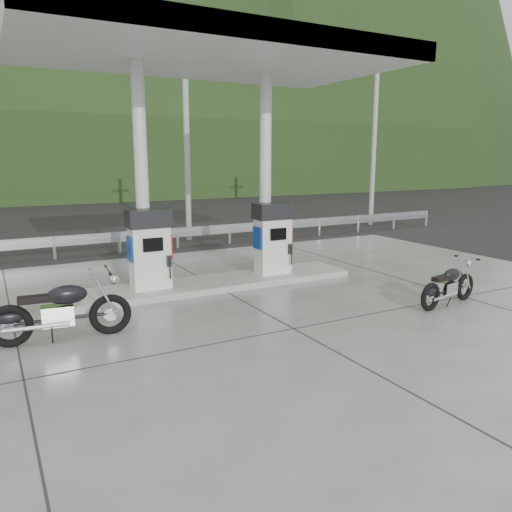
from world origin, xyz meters
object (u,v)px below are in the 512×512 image
motorcycle_left (61,311)px  motorcycle_right (449,286)px  gas_pump_left (150,249)px  gas_pump_right (273,239)px

motorcycle_left → motorcycle_right: motorcycle_left is taller
motorcycle_left → gas_pump_left: bearing=49.0°
gas_pump_left → gas_pump_right: 3.20m
motorcycle_left → motorcycle_right: bearing=-7.5°
motorcycle_right → motorcycle_left: bearing=157.8°
motorcycle_left → motorcycle_right: size_ratio=1.23×
gas_pump_right → motorcycle_right: 4.36m
motorcycle_left → gas_pump_right: bearing=26.5°
gas_pump_left → motorcycle_left: size_ratio=0.83×
motorcycle_right → gas_pump_right: bearing=109.4°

